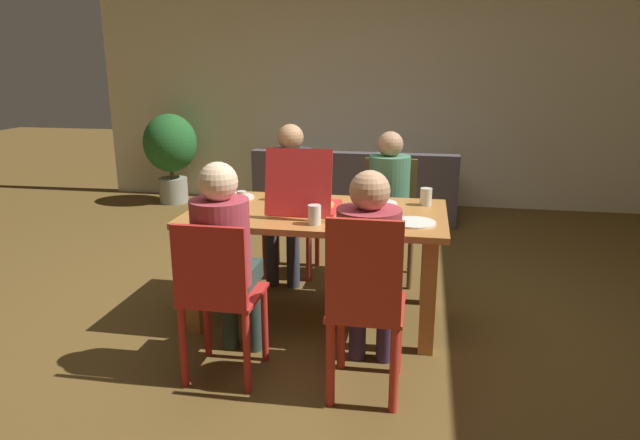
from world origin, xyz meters
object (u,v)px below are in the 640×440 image
object	(u,v)px
plate_0	(382,203)
plate_1	(236,196)
potted_plant	(171,148)
drinking_glass_0	(426,197)
person_0	(369,261)
chair_3	(294,210)
chair_1	(218,294)
plate_3	(414,223)
person_1	(225,250)
person_2	(388,196)
chair_0	(365,306)
plate_2	(363,221)
dining_table	(317,229)
person_3	(290,189)
drinking_glass_1	(314,215)
pizza_box_0	(305,203)
drinking_glass_3	(242,202)
chair_2	(389,213)
drinking_glass_2	(279,190)
couch	(356,193)

from	to	relation	value
plate_0	plate_1	bearing A→B (deg)	-179.67
potted_plant	drinking_glass_0	bearing A→B (deg)	-40.59
person_0	chair_3	distance (m)	1.83
chair_1	plate_3	distance (m)	1.23
person_0	person_1	xyz separation A→B (m)	(-0.78, 0.01, 0.01)
person_2	plate_0	distance (m)	0.48
person_2	plate_3	size ratio (longest dim) A/B	4.58
chair_0	chair_1	xyz separation A→B (m)	(-0.78, 0.02, -0.00)
potted_plant	plate_2	bearing A→B (deg)	-49.15
plate_1	plate_3	bearing A→B (deg)	-19.23
dining_table	plate_0	size ratio (longest dim) A/B	8.06
plate_1	person_3	bearing A→B (deg)	61.78
drinking_glass_1	plate_3	bearing A→B (deg)	12.15
potted_plant	person_3	bearing A→B (deg)	-46.95
plate_3	drinking_glass_1	xyz separation A→B (m)	(-0.58, -0.13, 0.05)
pizza_box_0	drinking_glass_3	distance (m)	0.41
chair_1	plate_0	world-z (taller)	chair_1
chair_2	potted_plant	bearing A→B (deg)	144.03
chair_1	chair_3	distance (m)	1.78
person_1	plate_1	world-z (taller)	person_1
chair_2	drinking_glass_0	world-z (taller)	chair_2
drinking_glass_0	potted_plant	bearing A→B (deg)	139.41
chair_1	pizza_box_0	bearing A→B (deg)	71.17
plate_0	chair_2	bearing A→B (deg)	88.67
plate_0	drinking_glass_3	world-z (taller)	drinking_glass_3
plate_3	drinking_glass_2	xyz separation A→B (m)	(-0.94, 0.43, 0.07)
drinking_glass_3	person_1	bearing A→B (deg)	-80.74
chair_2	pizza_box_0	distance (m)	1.06
plate_0	potted_plant	size ratio (longest dim) A/B	0.19
drinking_glass_1	drinking_glass_3	distance (m)	0.54
person_3	plate_1	size ratio (longest dim) A/B	4.71
dining_table	plate_2	world-z (taller)	plate_2
dining_table	plate_1	distance (m)	0.70
person_0	person_3	world-z (taller)	person_3
plate_3	chair_3	bearing A→B (deg)	132.25
dining_table	plate_2	size ratio (longest dim) A/B	7.28
chair_1	drinking_glass_2	distance (m)	1.16
plate_2	couch	distance (m)	2.91
plate_2	couch	bearing A→B (deg)	97.61
pizza_box_0	plate_1	bearing A→B (deg)	154.11
person_1	potted_plant	bearing A→B (deg)	118.79
person_3	drinking_glass_0	xyz separation A→B (m)	(1.06, -0.48, 0.09)
person_3	drinking_glass_3	distance (m)	0.91
person_2	person_3	world-z (taller)	person_3
drinking_glass_0	chair_0	bearing A→B (deg)	-103.35
plate_1	potted_plant	bearing A→B (deg)	123.11
chair_0	plate_2	world-z (taller)	chair_0
pizza_box_0	drinking_glass_2	xyz separation A→B (m)	(-0.24, 0.26, 0.01)
potted_plant	chair_3	bearing A→B (deg)	-44.93
person_1	drinking_glass_1	world-z (taller)	person_1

